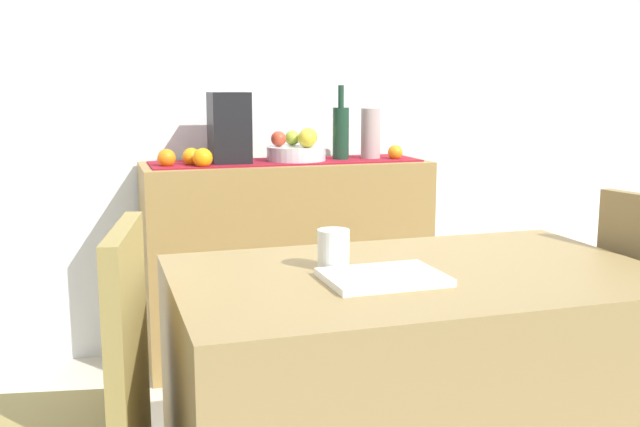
{
  "coord_description": "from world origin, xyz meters",
  "views": [
    {
      "loc": [
        -0.76,
        -2.13,
        1.2
      ],
      "look_at": [
        0.02,
        0.36,
        0.74
      ],
      "focal_mm": 41.03,
      "sensor_mm": 36.0,
      "label": 1
    }
  ],
  "objects": [
    {
      "name": "fruit_bowl",
      "position": [
        0.08,
        0.92,
        0.91
      ],
      "size": [
        0.26,
        0.26,
        0.06
      ],
      "primitive_type": "cylinder",
      "color": "silver",
      "rests_on": "table_runner"
    },
    {
      "name": "coffee_maker",
      "position": [
        -0.21,
        0.92,
        1.02
      ],
      "size": [
        0.16,
        0.18,
        0.3
      ],
      "primitive_type": "cube",
      "color": "black",
      "rests_on": "sideboard_console"
    },
    {
      "name": "sideboard_console",
      "position": [
        0.04,
        0.92,
        0.44
      ],
      "size": [
        1.23,
        0.42,
        0.87
      ],
      "primitive_type": "cube",
      "color": "olive",
      "rests_on": "ground"
    },
    {
      "name": "apple_front",
      "position": [
        0.09,
        0.99,
        0.97
      ],
      "size": [
        0.07,
        0.07,
        0.07
      ],
      "primitive_type": "sphere",
      "color": "#92B031",
      "rests_on": "fruit_bowl"
    },
    {
      "name": "table_runner",
      "position": [
        0.04,
        0.92,
        0.88
      ],
      "size": [
        1.16,
        0.32,
        0.01
      ],
      "primitive_type": "cube",
      "color": "maroon",
      "rests_on": "sideboard_console"
    },
    {
      "name": "apple_left",
      "position": [
        0.01,
        0.95,
        0.97
      ],
      "size": [
        0.07,
        0.07,
        0.07
      ],
      "primitive_type": "sphere",
      "color": "#BB3D27",
      "rests_on": "fruit_bowl"
    },
    {
      "name": "orange_loose_mid",
      "position": [
        -0.48,
        0.87,
        0.91
      ],
      "size": [
        0.07,
        0.07,
        0.07
      ],
      "primitive_type": "sphere",
      "color": "orange",
      "rests_on": "sideboard_console"
    },
    {
      "name": "coffee_cup",
      "position": [
        -0.19,
        -0.41,
        0.79
      ],
      "size": [
        0.08,
        0.08,
        0.1
      ],
      "primitive_type": "cylinder",
      "color": "silver",
      "rests_on": "dining_table"
    },
    {
      "name": "ceramic_vase",
      "position": [
        0.43,
        0.92,
        0.99
      ],
      "size": [
        0.09,
        0.09,
        0.23
      ],
      "primitive_type": "cylinder",
      "color": "#A49290",
      "rests_on": "sideboard_console"
    },
    {
      "name": "orange_loose_end",
      "position": [
        -0.34,
        0.81,
        0.91
      ],
      "size": [
        0.08,
        0.08,
        0.08
      ],
      "primitive_type": "sphere",
      "color": "orange",
      "rests_on": "sideboard_console"
    },
    {
      "name": "open_book",
      "position": [
        -0.11,
        -0.56,
        0.75
      ],
      "size": [
        0.28,
        0.21,
        0.02
      ],
      "primitive_type": "cube",
      "rotation": [
        0.0,
        0.0,
        0.01
      ],
      "color": "white",
      "rests_on": "dining_table"
    },
    {
      "name": "apple_center",
      "position": [
        0.14,
        0.93,
        0.98
      ],
      "size": [
        0.08,
        0.08,
        0.08
      ],
      "primitive_type": "sphere",
      "color": "#98AD2F",
      "rests_on": "fruit_bowl"
    },
    {
      "name": "orange_loose_far",
      "position": [
        0.52,
        0.86,
        0.91
      ],
      "size": [
        0.07,
        0.07,
        0.07
      ],
      "primitive_type": "sphere",
      "color": "orange",
      "rests_on": "sideboard_console"
    },
    {
      "name": "apple_rear",
      "position": [
        0.11,
        0.86,
        0.98
      ],
      "size": [
        0.08,
        0.08,
        0.08
      ],
      "primitive_type": "sphere",
      "color": "gold",
      "rests_on": "fruit_bowl"
    },
    {
      "name": "orange_loose_near_bowl",
      "position": [
        -0.37,
        0.89,
        0.91
      ],
      "size": [
        0.07,
        0.07,
        0.07
      ],
      "primitive_type": "sphere",
      "color": "orange",
      "rests_on": "sideboard_console"
    },
    {
      "name": "room_wall_rear",
      "position": [
        0.0,
        1.18,
        1.35
      ],
      "size": [
        6.4,
        0.06,
        2.7
      ],
      "primitive_type": "cube",
      "color": "silver",
      "rests_on": "ground"
    },
    {
      "name": "wine_bottle",
      "position": [
        0.29,
        0.92,
        1.0
      ],
      "size": [
        0.07,
        0.07,
        0.33
      ],
      "color": "#183825",
      "rests_on": "sideboard_console"
    },
    {
      "name": "dining_table",
      "position": [
        0.01,
        -0.5,
        0.37
      ],
      "size": [
        1.22,
        0.75,
        0.74
      ],
      "primitive_type": "cube",
      "color": "olive",
      "rests_on": "ground"
    }
  ]
}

